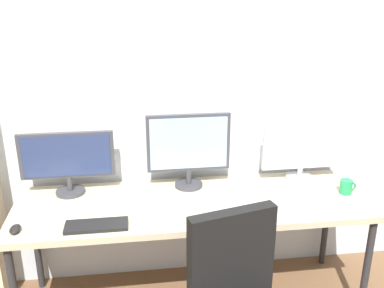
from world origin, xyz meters
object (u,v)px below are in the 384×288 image
object	(u,v)px
desk	(193,208)
monitor_left	(67,159)
keyboard_right	(295,212)
keyboard_left	(96,225)
monitor_center	(189,147)
coffee_mug	(346,187)
monitor_right	(302,151)
computer_mouse	(15,229)

from	to	relation	value
desk	monitor_left	bearing A→B (deg)	164.18
keyboard_right	keyboard_left	bearing A→B (deg)	180.00
monitor_center	keyboard_left	bearing A→B (deg)	-141.70
desk	coffee_mug	distance (m)	0.97
desk	coffee_mug	xyz separation A→B (m)	(0.96, -0.03, 0.10)
keyboard_right	coffee_mug	bearing A→B (deg)	26.78
desk	monitor_right	xyz separation A→B (m)	(0.75, 0.21, 0.26)
desk	keyboard_right	size ratio (longest dim) A/B	5.76
monitor_center	computer_mouse	distance (m)	1.10
keyboard_left	keyboard_right	size ratio (longest dim) A/B	0.91
computer_mouse	coffee_mug	world-z (taller)	coffee_mug
desk	coffee_mug	size ratio (longest dim) A/B	20.18
monitor_left	monitor_right	size ratio (longest dim) A/B	1.09
keyboard_right	desk	bearing A→B (deg)	157.67
monitor_center	keyboard_right	size ratio (longest dim) A/B	1.42
monitor_left	monitor_right	bearing A→B (deg)	-0.00
monitor_left	computer_mouse	xyz separation A→B (m)	(-0.23, -0.43, -0.21)
coffee_mug	keyboard_left	bearing A→B (deg)	-172.37
monitor_right	coffee_mug	bearing A→B (deg)	-47.91
monitor_center	keyboard_right	world-z (taller)	monitor_center
coffee_mug	monitor_left	bearing A→B (deg)	172.09
keyboard_left	monitor_left	bearing A→B (deg)	113.18
keyboard_left	computer_mouse	bearing A→B (deg)	178.58
monitor_left	keyboard_right	bearing A→B (deg)	-18.66
desk	keyboard_left	world-z (taller)	keyboard_left
monitor_center	monitor_right	distance (m)	0.75
keyboard_right	monitor_right	bearing A→B (deg)	66.82
desk	monitor_center	size ratio (longest dim) A/B	4.06
monitor_center	monitor_right	bearing A→B (deg)	-0.00
monitor_center	keyboard_right	xyz separation A→B (m)	(0.56, -0.44, -0.26)
monitor_left	monitor_center	world-z (taller)	monitor_center
keyboard_right	computer_mouse	bearing A→B (deg)	179.61
monitor_center	monitor_left	bearing A→B (deg)	-180.00
desk	monitor_right	world-z (taller)	monitor_right
desk	monitor_left	size ratio (longest dim) A/B	3.74
monitor_left	coffee_mug	size ratio (longest dim) A/B	5.39
monitor_left	monitor_center	bearing A→B (deg)	0.00
desk	keyboard_right	bearing A→B (deg)	-22.33
keyboard_right	computer_mouse	world-z (taller)	computer_mouse
monitor_center	coffee_mug	size ratio (longest dim) A/B	4.97
desk	computer_mouse	size ratio (longest dim) A/B	22.28
keyboard_right	computer_mouse	size ratio (longest dim) A/B	3.87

